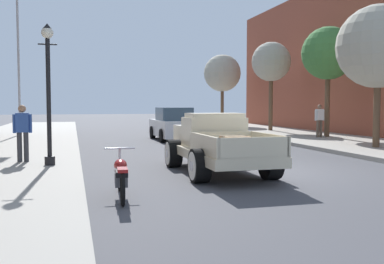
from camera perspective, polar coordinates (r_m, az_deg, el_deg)
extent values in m
plane|color=#47474C|center=(12.49, 7.39, -4.85)|extent=(140.00, 140.00, 0.00)
cube|color=beige|center=(11.89, 3.31, -2.63)|extent=(1.79, 4.91, 0.24)
cube|color=beige|center=(12.18, 2.79, -0.02)|extent=(1.57, 1.11, 0.80)
cube|color=beige|center=(12.11, 2.87, 2.13)|extent=(1.44, 0.94, 0.12)
cube|color=#3D4C5B|center=(12.71, 2.00, 0.85)|extent=(1.33, 0.05, 0.44)
cube|color=beige|center=(13.43, 1.07, -0.28)|extent=(1.33, 1.51, 0.52)
cube|color=silver|center=(14.19, 0.17, -0.15)|extent=(0.68, 0.10, 0.47)
cube|color=beige|center=(10.57, 5.73, -2.66)|extent=(1.70, 2.11, 0.04)
cube|color=beige|center=(10.28, 1.52, -1.58)|extent=(0.09, 2.10, 0.44)
cube|color=beige|center=(10.86, 9.73, -1.36)|extent=(0.09, 2.10, 0.44)
cube|color=beige|center=(9.61, 7.90, -1.98)|extent=(1.62, 0.09, 0.44)
cube|color=beige|center=(11.49, 3.94, -1.04)|extent=(1.62, 0.09, 0.44)
cylinder|color=black|center=(12.95, -2.37, -2.73)|extent=(0.36, 0.80, 0.80)
cylinder|color=silver|center=(12.91, -3.17, -2.76)|extent=(0.02, 0.66, 0.66)
cylinder|color=silver|center=(12.91, -3.21, -2.76)|extent=(0.02, 0.24, 0.24)
cylinder|color=black|center=(13.47, 5.10, -2.50)|extent=(0.36, 0.80, 0.80)
cylinder|color=silver|center=(13.53, 5.84, -2.48)|extent=(0.02, 0.66, 0.66)
cylinder|color=silver|center=(13.54, 5.88, -2.48)|extent=(0.02, 0.24, 0.24)
cylinder|color=black|center=(10.36, 0.97, -4.32)|extent=(0.36, 0.80, 0.80)
cylinder|color=silver|center=(10.32, -0.02, -4.36)|extent=(0.02, 0.66, 0.66)
cylinder|color=silver|center=(10.31, -0.08, -4.36)|extent=(0.02, 0.24, 0.24)
cylinder|color=black|center=(11.00, 10.01, -3.92)|extent=(0.36, 0.80, 0.80)
cylinder|color=silver|center=(11.08, 10.87, -3.87)|extent=(0.02, 0.66, 0.66)
cylinder|color=silver|center=(11.08, 10.92, -3.87)|extent=(0.02, 0.24, 0.24)
cube|color=olive|center=(10.15, 5.50, -1.66)|extent=(0.60, 0.44, 0.40)
cube|color=#3D2D1E|center=(10.15, 5.50, -1.66)|extent=(0.62, 0.05, 0.42)
cube|color=gray|center=(10.91, 6.25, -1.62)|extent=(0.48, 0.37, 0.28)
torus|color=black|center=(9.57, -9.22, -5.43)|extent=(0.11, 0.67, 0.67)
torus|color=black|center=(8.14, -8.84, -7.02)|extent=(0.11, 0.67, 0.67)
cube|color=#4C4C51|center=(8.79, -9.03, -5.89)|extent=(0.27, 0.45, 0.28)
ellipsoid|color=maroon|center=(9.01, -9.11, -4.19)|extent=(0.29, 0.54, 0.24)
cube|color=black|center=(8.52, -8.98, -5.17)|extent=(0.26, 0.57, 0.10)
cylinder|color=silver|center=(9.47, -9.22, -3.69)|extent=(0.07, 0.26, 0.58)
cylinder|color=silver|center=(9.32, -9.21, -2.08)|extent=(0.62, 0.08, 0.04)
cube|color=maroon|center=(8.09, -8.86, -4.79)|extent=(0.21, 0.41, 0.06)
cube|color=silver|center=(22.58, -2.40, 0.50)|extent=(1.75, 4.31, 0.80)
cube|color=#384C5B|center=(22.40, -2.32, 2.32)|extent=(1.53, 2.01, 0.64)
cylinder|color=black|center=(23.69, -5.04, -0.04)|extent=(0.22, 0.66, 0.66)
cylinder|color=black|center=(24.04, -1.17, 0.03)|extent=(0.22, 0.66, 0.66)
cylinder|color=black|center=(21.16, -3.79, -0.47)|extent=(0.22, 0.66, 0.66)
cylinder|color=black|center=(21.55, 0.51, -0.39)|extent=(0.22, 0.66, 0.66)
cylinder|color=#333338|center=(13.85, -21.13, -1.82)|extent=(0.14, 0.14, 0.86)
cylinder|color=#333338|center=(13.83, -20.39, -1.81)|extent=(0.14, 0.14, 0.86)
cube|color=#2D4C93|center=(13.79, -20.82, 1.13)|extent=(0.36, 0.22, 0.56)
cylinder|color=#2D4C93|center=(13.82, -21.73, 0.99)|extent=(0.09, 0.09, 0.54)
cylinder|color=#2D4C93|center=(13.77, -19.91, 1.03)|extent=(0.09, 0.09, 0.54)
sphere|color=#9E7051|center=(13.78, -20.86, 2.79)|extent=(0.22, 0.22, 0.22)
cylinder|color=brown|center=(23.32, 15.73, 0.40)|extent=(0.14, 0.14, 0.86)
cylinder|color=brown|center=(23.41, 16.11, 0.40)|extent=(0.14, 0.14, 0.86)
cube|color=silver|center=(23.34, 15.95, 2.14)|extent=(0.36, 0.22, 0.56)
cylinder|color=silver|center=(23.23, 15.48, 2.07)|extent=(0.09, 0.09, 0.54)
cylinder|color=silver|center=(23.45, 16.41, 2.07)|extent=(0.09, 0.09, 0.54)
sphere|color=brown|center=(23.33, 15.97, 3.12)|extent=(0.22, 0.22, 0.22)
cylinder|color=black|center=(12.91, -17.67, -3.50)|extent=(0.28, 0.28, 0.24)
cylinder|color=black|center=(12.82, -17.82, 4.15)|extent=(0.12, 0.12, 3.20)
cylinder|color=black|center=(12.92, -17.94, 10.59)|extent=(0.50, 0.04, 0.04)
sphere|color=silver|center=(12.96, -17.97, 11.95)|extent=(0.32, 0.32, 0.32)
cone|color=black|center=(12.99, -17.98, 12.74)|extent=(0.24, 0.24, 0.14)
cylinder|color=#B2B2B7|center=(26.20, -21.27, 9.54)|extent=(0.12, 0.12, 9.00)
cylinder|color=brown|center=(18.68, 22.49, 2.29)|extent=(0.26, 0.26, 2.68)
sphere|color=#ADA893|center=(18.81, 22.68, 10.04)|extent=(3.19, 3.19, 3.19)
cylinder|color=brown|center=(23.96, 16.86, 3.32)|extent=(0.26, 0.26, 3.25)
sphere|color=#3D7538|center=(24.10, 16.98, 9.59)|extent=(2.69, 2.69, 2.69)
cylinder|color=brown|center=(28.90, 10.00, 3.61)|extent=(0.26, 0.26, 3.42)
sphere|color=#ADA893|center=(29.02, 10.06, 8.82)|extent=(2.48, 2.48, 2.48)
cylinder|color=brown|center=(36.32, 3.87, 3.35)|extent=(0.26, 0.26, 3.04)
sphere|color=#ADA893|center=(36.40, 3.89, 7.50)|extent=(2.98, 2.98, 2.98)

